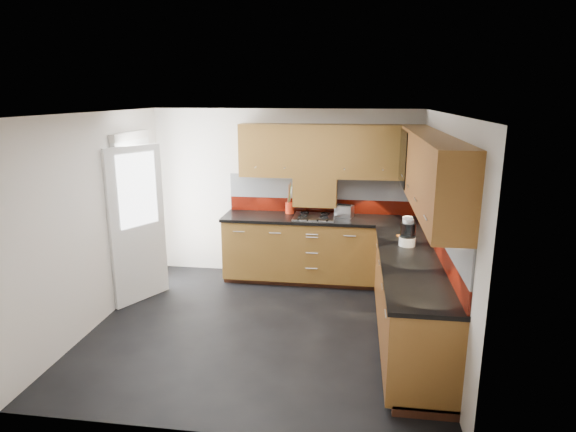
# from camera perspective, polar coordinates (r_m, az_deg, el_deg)

# --- Properties ---
(room) EXTENTS (4.00, 3.80, 2.64)m
(room) POSITION_cam_1_polar(r_m,az_deg,el_deg) (5.14, -3.27, 1.99)
(room) COLOR black
(base_cabinets) EXTENTS (2.70, 3.20, 0.95)m
(base_cabinets) POSITION_cam_1_polar(r_m,az_deg,el_deg) (6.04, 8.27, -6.78)
(base_cabinets) COLOR brown
(base_cabinets) RESTS_ON room
(countertop) EXTENTS (2.72, 3.22, 0.04)m
(countertop) POSITION_cam_1_polar(r_m,az_deg,el_deg) (5.87, 8.31, -2.43)
(countertop) COLOR black
(countertop) RESTS_ON base_cabinets
(backsplash) EXTENTS (2.70, 3.20, 0.54)m
(backsplash) POSITION_cam_1_polar(r_m,az_deg,el_deg) (6.02, 10.52, 0.75)
(backsplash) COLOR maroon
(backsplash) RESTS_ON countertop
(upper_cabinets) EXTENTS (2.50, 3.20, 0.72)m
(upper_cabinets) POSITION_cam_1_polar(r_m,az_deg,el_deg) (5.76, 10.39, 6.52)
(upper_cabinets) COLOR brown
(upper_cabinets) RESTS_ON room
(extractor_hood) EXTENTS (0.60, 0.33, 0.40)m
(extractor_hood) POSITION_cam_1_polar(r_m,az_deg,el_deg) (6.72, 3.25, 2.96)
(extractor_hood) COLOR brown
(extractor_hood) RESTS_ON room
(glass_cabinet) EXTENTS (0.32, 0.80, 0.66)m
(glass_cabinet) POSITION_cam_1_polar(r_m,az_deg,el_deg) (6.08, 14.86, 6.93)
(glass_cabinet) COLOR black
(glass_cabinet) RESTS_ON room
(back_door) EXTENTS (0.42, 1.19, 2.04)m
(back_door) POSITION_cam_1_polar(r_m,az_deg,el_deg) (6.51, -17.46, -0.28)
(back_door) COLOR white
(back_door) RESTS_ON room
(gas_hob) EXTENTS (0.56, 0.49, 0.04)m
(gas_hob) POSITION_cam_1_polar(r_m,az_deg,el_deg) (6.62, 3.09, -0.08)
(gas_hob) COLOR silver
(gas_hob) RESTS_ON countertop
(utensil_pot) EXTENTS (0.12, 0.12, 0.45)m
(utensil_pot) POSITION_cam_1_polar(r_m,az_deg,el_deg) (6.85, 0.21, 1.13)
(utensil_pot) COLOR red
(utensil_pot) RESTS_ON countertop
(toaster) EXTENTS (0.27, 0.22, 0.18)m
(toaster) POSITION_cam_1_polar(r_m,az_deg,el_deg) (6.68, 6.68, 0.58)
(toaster) COLOR silver
(toaster) RESTS_ON countertop
(food_processor) EXTENTS (0.18, 0.18, 0.30)m
(food_processor) POSITION_cam_1_polar(r_m,az_deg,el_deg) (5.53, 13.99, -2.05)
(food_processor) COLOR white
(food_processor) RESTS_ON countertop
(paper_towel) EXTENTS (0.14, 0.14, 0.25)m
(paper_towel) POSITION_cam_1_polar(r_m,az_deg,el_deg) (5.86, 13.95, -1.29)
(paper_towel) COLOR white
(paper_towel) RESTS_ON countertop
(orange_cloth) EXTENTS (0.18, 0.16, 0.02)m
(orange_cloth) POSITION_cam_1_polar(r_m,az_deg,el_deg) (5.89, 13.60, -2.35)
(orange_cloth) COLOR #CE6416
(orange_cloth) RESTS_ON countertop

